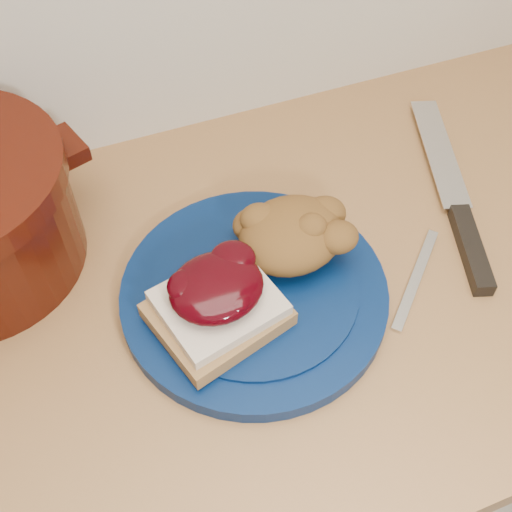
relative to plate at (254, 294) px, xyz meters
name	(u,v)px	position (x,y,z in m)	size (l,w,h in m)	color
base_cabinet	(259,446)	(0.01, 0.01, -0.48)	(4.00, 0.60, 0.86)	beige
plate	(254,294)	(0.00, 0.00, 0.00)	(0.30, 0.30, 0.02)	#041A44
sandwich	(217,302)	(-0.05, -0.02, 0.04)	(0.15, 0.14, 0.06)	olive
stuffing_mound	(291,235)	(0.06, 0.03, 0.04)	(0.12, 0.10, 0.06)	brown
chef_knife	(462,220)	(0.28, 0.01, 0.00)	(0.13, 0.32, 0.02)	black
butter_knife	(416,278)	(0.18, -0.04, -0.01)	(0.15, 0.01, 0.00)	silver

